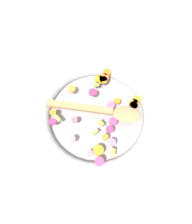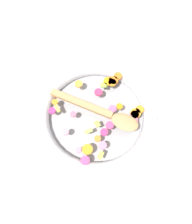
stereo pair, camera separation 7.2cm
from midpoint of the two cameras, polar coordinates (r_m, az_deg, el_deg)
The scene contains 4 objects.
ground_plane at distance 0.77m, azimuth -2.67°, elevation -1.74°, with size 4.00×4.00×0.00m, color silver.
skillet at distance 0.74m, azimuth -2.74°, elevation -1.15°, with size 0.42×0.42×0.05m.
chopped_vegetables at distance 0.72m, azimuth -1.45°, elevation 0.34°, with size 0.32×0.35×0.01m.
wooden_spoon at distance 0.70m, azimuth -0.95°, elevation -0.22°, with size 0.31×0.06×0.01m.
Camera 1 is at (-0.06, 0.27, 0.72)m, focal length 35.00 mm.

